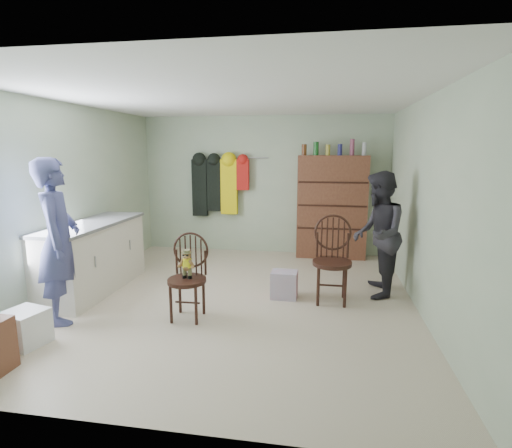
% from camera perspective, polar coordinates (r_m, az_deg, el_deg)
% --- Properties ---
extents(ground_plane, '(5.00, 5.00, 0.00)m').
position_cam_1_polar(ground_plane, '(5.25, -3.10, -10.56)').
color(ground_plane, beige).
rests_on(ground_plane, ground).
extents(room_walls, '(5.00, 5.00, 5.00)m').
position_cam_1_polar(room_walls, '(5.43, -2.04, 7.24)').
color(room_walls, '#B4C3A3').
rests_on(room_walls, ground).
extents(counter, '(0.64, 1.86, 0.94)m').
position_cam_1_polar(counter, '(5.84, -22.23, -4.32)').
color(counter, silver).
rests_on(counter, ground).
extents(plastic_tub, '(0.43, 0.42, 0.35)m').
position_cam_1_polar(plastic_tub, '(4.63, -30.09, -12.68)').
color(plastic_tub, white).
rests_on(plastic_tub, ground).
extents(chair_front, '(0.44, 0.44, 0.97)m').
position_cam_1_polar(chair_front, '(4.59, -9.67, -6.69)').
color(chair_front, '#341912').
rests_on(chair_front, ground).
extents(chair_far, '(0.48, 0.48, 1.09)m').
position_cam_1_polar(chair_far, '(5.11, 10.83, -4.46)').
color(chair_far, '#341912').
rests_on(chair_far, ground).
extents(striped_bag, '(0.34, 0.27, 0.35)m').
position_cam_1_polar(striped_bag, '(5.22, 4.05, -8.64)').
color(striped_bag, '#E57280').
rests_on(striped_bag, ground).
extents(person_left, '(0.67, 0.78, 1.82)m').
position_cam_1_polar(person_left, '(4.88, -26.37, -2.18)').
color(person_left, '#43477B').
rests_on(person_left, ground).
extents(person_right, '(0.69, 0.85, 1.63)m').
position_cam_1_polar(person_right, '(5.38, 17.03, -1.45)').
color(person_right, '#2D2B33').
rests_on(person_right, ground).
extents(dresser, '(1.20, 0.39, 2.07)m').
position_cam_1_polar(dresser, '(7.15, 10.77, 2.46)').
color(dresser, brown).
rests_on(dresser, ground).
extents(coat_rack, '(1.42, 0.12, 1.09)m').
position_cam_1_polar(coat_rack, '(7.44, -5.43, 5.54)').
color(coat_rack, '#99999E').
rests_on(coat_rack, ground).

